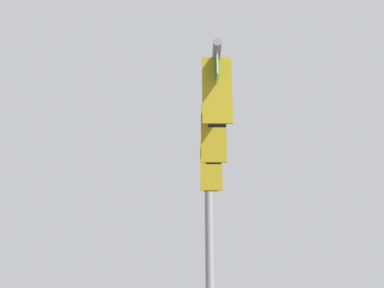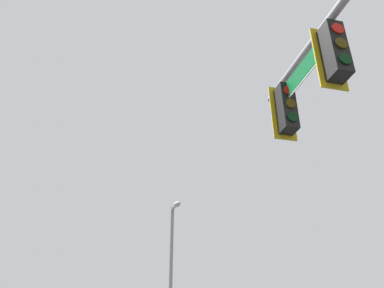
% 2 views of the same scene
% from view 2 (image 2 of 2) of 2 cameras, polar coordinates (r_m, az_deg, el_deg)
% --- Properties ---
extents(street_lamp, '(1.60, 0.40, 7.06)m').
position_cam_2_polar(street_lamp, '(16.88, -3.19, -19.19)').
color(street_lamp, gray).
rests_on(street_lamp, ground_plane).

